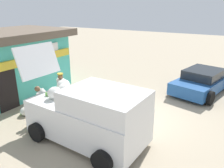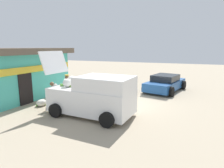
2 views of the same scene
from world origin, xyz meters
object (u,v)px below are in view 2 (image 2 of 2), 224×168
object	(u,v)px
vendor_standing	(67,87)
paint_bucket	(79,92)
storefront_bar	(19,72)
parked_sedan	(165,83)
customer_bending	(58,92)
unloaded_banana_pile	(42,103)
delivery_van	(94,96)

from	to	relation	value
vendor_standing	paint_bucket	world-z (taller)	vendor_standing
storefront_bar	parked_sedan	world-z (taller)	storefront_bar
storefront_bar	vendor_standing	world-z (taller)	storefront_bar
parked_sedan	customer_bending	size ratio (longest dim) A/B	3.08
vendor_standing	customer_bending	size ratio (longest dim) A/B	1.17
unloaded_banana_pile	paint_bucket	size ratio (longest dim) A/B	2.75
storefront_bar	unloaded_banana_pile	bearing A→B (deg)	-112.29
delivery_van	vendor_standing	bearing A→B (deg)	60.54
vendor_standing	unloaded_banana_pile	size ratio (longest dim) A/B	1.99
delivery_van	vendor_standing	size ratio (longest dim) A/B	2.70
customer_bending	delivery_van	bearing A→B (deg)	-98.53
delivery_van	paint_bucket	world-z (taller)	delivery_van
storefront_bar	unloaded_banana_pile	xyz separation A→B (m)	(-1.08, -2.65, -1.46)
vendor_standing	unloaded_banana_pile	world-z (taller)	vendor_standing
storefront_bar	customer_bending	xyz separation A→B (m)	(-1.01, -3.70, -0.78)
delivery_van	customer_bending	bearing A→B (deg)	81.47
parked_sedan	storefront_bar	bearing A→B (deg)	121.65
vendor_standing	paint_bucket	xyz separation A→B (m)	(2.07, 0.51, -0.80)
delivery_van	paint_bucket	bearing A→B (deg)	40.34
parked_sedan	vendor_standing	size ratio (longest dim) A/B	2.64
paint_bucket	customer_bending	bearing A→B (deg)	-169.15
storefront_bar	delivery_van	world-z (taller)	storefront_bar
delivery_van	vendor_standing	distance (m)	2.75
unloaded_banana_pile	parked_sedan	bearing A→B (deg)	-42.88
storefront_bar	paint_bucket	xyz separation A→B (m)	(2.07, -3.11, -1.48)
paint_bucket	delivery_van	bearing A→B (deg)	-139.66
delivery_van	unloaded_banana_pile	bearing A→B (deg)	85.38
paint_bucket	unloaded_banana_pile	bearing A→B (deg)	171.70
parked_sedan	vendor_standing	xyz separation A→B (m)	(-5.27, 4.93, 0.37)
delivery_van	storefront_bar	bearing A→B (deg)	77.29
delivery_van	customer_bending	xyz separation A→B (m)	(0.35, 2.32, -0.11)
storefront_bar	unloaded_banana_pile	size ratio (longest dim) A/B	8.06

